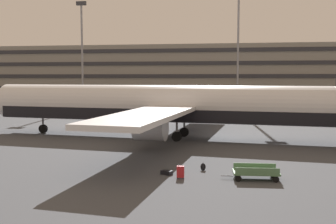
{
  "coord_description": "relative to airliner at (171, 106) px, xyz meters",
  "views": [
    {
      "loc": [
        0.4,
        -38.18,
        5.88
      ],
      "look_at": [
        -4.76,
        -6.12,
        3.0
      ],
      "focal_mm": 42.12,
      "sensor_mm": 36.0,
      "label": 1
    }
  ],
  "objects": [
    {
      "name": "airliner",
      "position": [
        0.0,
        0.0,
        0.0
      ],
      "size": [
        41.38,
        33.66,
        10.45
      ],
      "color": "silver",
      "rests_on": "ground_plane"
    },
    {
      "name": "baggage_cart",
      "position": [
        7.17,
        -14.28,
        -2.74
      ],
      "size": [
        3.34,
        1.48,
        0.82
      ],
      "color": "#4C724C",
      "rests_on": "ground_plane"
    },
    {
      "name": "terminal_structure",
      "position": [
        5.32,
        45.14,
        2.93
      ],
      "size": [
        121.69,
        14.8,
        12.18
      ],
      "color": "gray",
      "rests_on": "ground_plane"
    },
    {
      "name": "backpack_large",
      "position": [
        4.02,
        -12.53,
        -2.94
      ],
      "size": [
        0.34,
        0.24,
        0.51
      ],
      "color": "black",
      "rests_on": "ground_plane"
    },
    {
      "name": "suitcase_laid_flat",
      "position": [
        2.86,
        -14.7,
        -2.77
      ],
      "size": [
        0.43,
        0.23,
        0.83
      ],
      "color": "#B21E23",
      "rests_on": "ground_plane"
    },
    {
      "name": "light_mast_left",
      "position": [
        6.74,
        32.32,
        10.39
      ],
      "size": [
        1.8,
        0.5,
        23.67
      ],
      "color": "gray",
      "rests_on": "ground_plane"
    },
    {
      "name": "light_mast_far_left",
      "position": [
        -21.41,
        32.32,
        8.28
      ],
      "size": [
        1.8,
        0.5,
        19.57
      ],
      "color": "gray",
      "rests_on": "ground_plane"
    },
    {
      "name": "ground_plane",
      "position": [
        5.32,
        1.13,
        -3.16
      ],
      "size": [
        600.0,
        600.0,
        0.0
      ],
      "primitive_type": "plane",
      "color": "#424449"
    },
    {
      "name": "suitcase_black",
      "position": [
        1.92,
        -13.94,
        -3.04
      ],
      "size": [
        0.77,
        0.66,
        0.24
      ],
      "color": "black",
      "rests_on": "ground_plane"
    }
  ]
}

